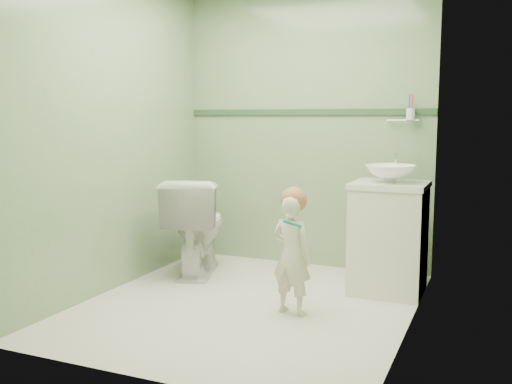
% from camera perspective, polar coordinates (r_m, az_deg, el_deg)
% --- Properties ---
extents(ground, '(2.50, 2.50, 0.00)m').
position_cam_1_polar(ground, '(4.08, -0.84, -11.17)').
color(ground, white).
rests_on(ground, ground).
extents(room_shell, '(2.50, 2.54, 2.40)m').
position_cam_1_polar(room_shell, '(3.87, -0.88, 5.91)').
color(room_shell, '#7FA374').
rests_on(room_shell, ground).
extents(trim_stripe, '(2.20, 0.02, 0.05)m').
position_cam_1_polar(trim_stripe, '(5.03, 4.93, 7.93)').
color(trim_stripe, '#2F5131').
rests_on(trim_stripe, room_shell).
extents(vanity, '(0.52, 0.50, 0.80)m').
position_cam_1_polar(vanity, '(4.39, 13.05, -4.63)').
color(vanity, silver).
rests_on(vanity, ground).
extents(counter, '(0.54, 0.52, 0.04)m').
position_cam_1_polar(counter, '(4.33, 13.21, 0.69)').
color(counter, white).
rests_on(counter, vanity).
extents(basin, '(0.37, 0.37, 0.13)m').
position_cam_1_polar(basin, '(4.32, 13.24, 1.80)').
color(basin, white).
rests_on(basin, counter).
extents(faucet, '(0.03, 0.13, 0.18)m').
position_cam_1_polar(faucet, '(4.49, 13.68, 3.02)').
color(faucet, silver).
rests_on(faucet, counter).
extents(cup_holder, '(0.26, 0.07, 0.21)m').
position_cam_1_polar(cup_holder, '(4.77, 15.04, 7.48)').
color(cup_holder, silver).
rests_on(cup_holder, room_shell).
extents(toilet, '(0.67, 0.90, 0.81)m').
position_cam_1_polar(toilet, '(4.83, -5.98, -3.33)').
color(toilet, white).
rests_on(toilet, ground).
extents(toddler, '(0.32, 0.25, 0.80)m').
position_cam_1_polar(toddler, '(3.82, 3.58, -6.28)').
color(toddler, beige).
rests_on(toddler, ground).
extents(hair_cap, '(0.18, 0.18, 0.18)m').
position_cam_1_polar(hair_cap, '(3.77, 3.76, -0.82)').
color(hair_cap, '#B56748').
rests_on(hair_cap, toddler).
extents(teal_toothbrush, '(0.11, 0.14, 0.08)m').
position_cam_1_polar(teal_toothbrush, '(3.62, 3.59, -3.09)').
color(teal_toothbrush, '#0F8668').
rests_on(teal_toothbrush, toddler).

